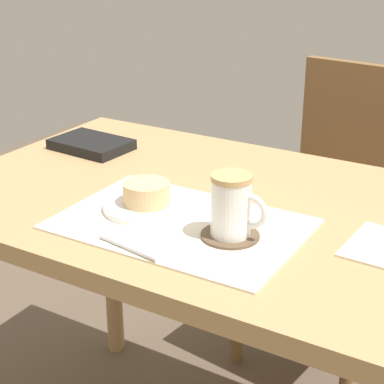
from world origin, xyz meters
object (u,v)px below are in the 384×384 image
dining_table (211,240)px  pastry_plate (147,206)px  small_book (91,144)px  coffee_mug (232,205)px  wooden_chair (340,205)px  pastry (146,193)px

dining_table → pastry_plate: 0.17m
dining_table → small_book: small_book is taller
pastry_plate → small_book: bearing=144.1°
coffee_mug → small_book: coffee_mug is taller
dining_table → wooden_chair: wooden_chair is taller
pastry → coffee_mug: (0.19, -0.02, 0.03)m
pastry_plate → pastry: bearing=0.0°
pastry → small_book: bearing=144.1°
pastry → small_book: (-0.32, 0.23, -0.02)m
coffee_mug → small_book: (-0.51, 0.25, -0.05)m
dining_table → pastry: (-0.08, -0.11, 0.13)m
coffee_mug → pastry_plate: bearing=173.1°
dining_table → small_book: size_ratio=6.07×
pastry_plate → pastry: 0.03m
dining_table → pastry_plate: size_ratio=6.68×
wooden_chair → pastry_plate: bearing=87.1°
pastry → coffee_mug: bearing=-6.9°
dining_table → small_book: bearing=163.4°
pastry → small_book: 0.39m
small_book → pastry: bearing=-32.1°
wooden_chair → dining_table: bearing=91.8°
wooden_chair → pastry: wooden_chair is taller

